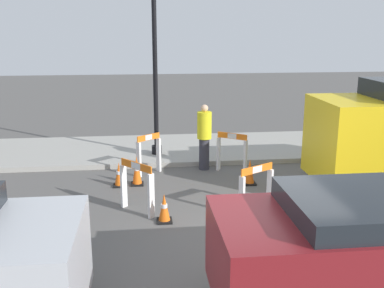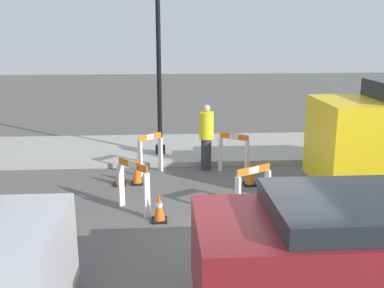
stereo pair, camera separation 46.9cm
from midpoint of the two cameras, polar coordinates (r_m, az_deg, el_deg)
ground_plane at (r=8.24m, az=8.66°, el=-12.18°), size 60.00×60.00×0.00m
sidewalk_slab at (r=13.93m, az=3.32°, el=-0.53°), size 18.00×3.33×0.14m
streetlamp_post at (r=12.63m, az=-3.22°, el=13.83°), size 0.44×0.44×5.29m
barricade_0 at (r=11.70m, az=6.44°, el=-1.00°), size 0.75×0.58×1.05m
barricade_1 at (r=11.61m, az=-4.15°, el=-1.13°), size 0.64×0.54×1.05m
barricade_2 at (r=9.24m, az=-6.03°, el=-5.13°), size 0.70×0.77×1.08m
barricade_3 at (r=9.30m, az=9.19°, el=-5.47°), size 0.81×0.54×0.98m
traffic_cone_0 at (r=10.91m, az=8.59°, el=-3.66°), size 0.30×0.30×0.63m
traffic_cone_1 at (r=10.91m, az=-7.99°, el=-3.78°), size 0.30×0.30×0.59m
traffic_cone_2 at (r=10.91m, az=-5.76°, el=-3.34°), size 0.30×0.30×0.72m
traffic_cone_3 at (r=8.85m, az=-2.66°, el=-8.14°), size 0.30×0.30×0.57m
person_worker at (r=11.83m, az=2.96°, el=1.11°), size 0.47×0.47×1.75m
parked_car_1 at (r=6.18m, az=22.21°, el=-12.75°), size 4.01×1.94×1.71m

